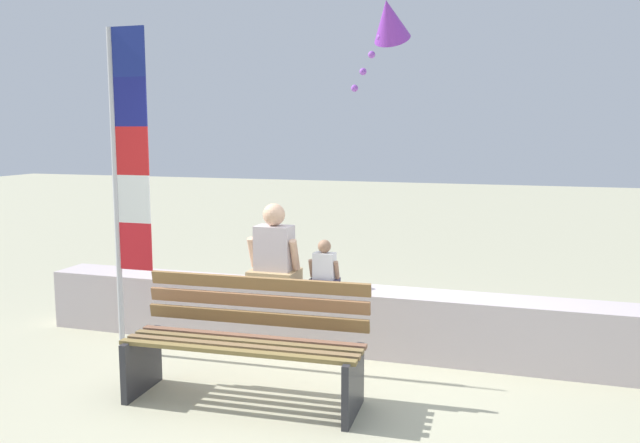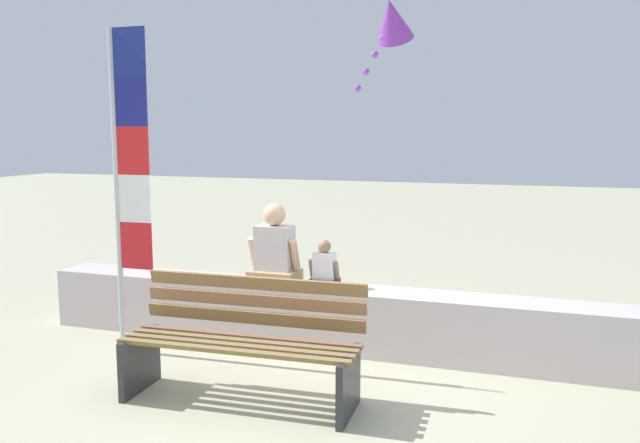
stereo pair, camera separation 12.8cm
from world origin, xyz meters
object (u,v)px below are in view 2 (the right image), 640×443
person_child (324,268)px  kite_purple (392,21)px  park_bench (243,343)px  person_adult (275,252)px  flag_banner (126,169)px

person_child → kite_purple: bearing=82.1°
park_bench → person_adult: size_ratio=2.40×
person_child → park_bench: bearing=-98.2°
person_child → person_adult: bearing=-180.0°
flag_banner → kite_purple: (1.82, 2.34, 1.51)m
flag_banner → person_child: bearing=23.9°
park_bench → person_adult: (-0.30, 1.33, 0.44)m
park_bench → kite_purple: bearing=81.9°
person_child → kite_purple: 2.93m
park_bench → person_child: size_ratio=4.16×
person_child → flag_banner: (-1.59, -0.70, 0.92)m
person_adult → flag_banner: flag_banner is taller
person_adult → kite_purple: 2.91m
person_adult → kite_purple: size_ratio=0.71×
park_bench → flag_banner: 1.96m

